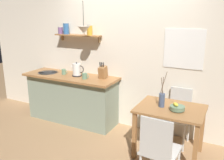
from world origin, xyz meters
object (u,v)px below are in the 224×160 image
object	(u,v)px
dining_chair_near	(159,148)
dining_chair_far	(178,113)
fruit_bowl	(177,108)
coffee_mug_by_sink	(64,72)
electric_kettle	(77,70)
coffee_mug_spare	(85,76)
twig_vase	(162,100)
pendant_lamp	(84,30)
dining_table	(170,116)
knife_block	(103,72)

from	to	relation	value
dining_chair_near	dining_chair_far	distance (m)	1.20
fruit_bowl	coffee_mug_by_sink	size ratio (longest dim) A/B	1.67
electric_kettle	coffee_mug_spare	xyz separation A→B (m)	(0.24, -0.11, -0.06)
dining_chair_near	twig_vase	world-z (taller)	twig_vase
fruit_bowl	electric_kettle	xyz separation A→B (m)	(-1.93, 0.41, 0.24)
twig_vase	fruit_bowl	bearing A→B (deg)	-11.05
coffee_mug_spare	pendant_lamp	distance (m)	0.80
dining_table	coffee_mug_spare	world-z (taller)	coffee_mug_spare
electric_kettle	pendant_lamp	xyz separation A→B (m)	(0.27, -0.13, 0.74)
dining_chair_far	coffee_mug_spare	distance (m)	1.70
dining_table	dining_chair_near	world-z (taller)	dining_chair_near
dining_chair_far	electric_kettle	xyz separation A→B (m)	(-1.86, -0.09, 0.53)
pendant_lamp	twig_vase	bearing A→B (deg)	-9.15
dining_chair_far	coffee_mug_spare	xyz separation A→B (m)	(-1.62, -0.20, 0.47)
pendant_lamp	knife_block	bearing A→B (deg)	38.98
dining_table	coffee_mug_by_sink	size ratio (longest dim) A/B	7.68
knife_block	coffee_mug_spare	xyz separation A→B (m)	(-0.27, -0.17, -0.06)
twig_vase	electric_kettle	size ratio (longest dim) A/B	1.92
dining_table	twig_vase	size ratio (longest dim) A/B	1.81
dining_chair_near	pendant_lamp	world-z (taller)	pendant_lamp
coffee_mug_spare	pendant_lamp	size ratio (longest dim) A/B	0.25
dining_chair_far	electric_kettle	size ratio (longest dim) A/B	3.32
dining_chair_near	dining_chair_far	size ratio (longest dim) A/B	1.06
dining_chair_near	knife_block	distance (m)	1.88
twig_vase	knife_block	size ratio (longest dim) A/B	1.72
electric_kettle	coffee_mug_by_sink	xyz separation A→B (m)	(-0.29, -0.01, -0.06)
twig_vase	coffee_mug_spare	world-z (taller)	twig_vase
electric_kettle	coffee_mug_by_sink	distance (m)	0.30
fruit_bowl	knife_block	xyz separation A→B (m)	(-1.42, 0.48, 0.24)
dining_chair_far	electric_kettle	bearing A→B (deg)	-177.12
dining_chair_near	twig_vase	bearing A→B (deg)	104.42
dining_table	knife_block	bearing A→B (deg)	162.65
knife_block	pendant_lamp	world-z (taller)	pendant_lamp
dining_chair_near	dining_chair_far	world-z (taller)	dining_chair_near
knife_block	dining_table	bearing A→B (deg)	-17.35
electric_kettle	coffee_mug_spare	size ratio (longest dim) A/B	2.04
dining_chair_near	fruit_bowl	bearing A→B (deg)	86.77
dining_chair_far	coffee_mug_by_sink	bearing A→B (deg)	-177.20
dining_chair_far	electric_kettle	world-z (taller)	electric_kettle
dining_chair_near	coffee_mug_spare	world-z (taller)	coffee_mug_spare
fruit_bowl	pendant_lamp	xyz separation A→B (m)	(-1.67, 0.28, 0.98)
electric_kettle	pendant_lamp	distance (m)	0.80
electric_kettle	coffee_mug_spare	distance (m)	0.27
dining_table	fruit_bowl	xyz separation A→B (m)	(0.10, -0.06, 0.17)
coffee_mug_spare	pendant_lamp	bearing A→B (deg)	-44.78
dining_chair_far	coffee_mug_by_sink	distance (m)	2.21
fruit_bowl	coffee_mug_by_sink	bearing A→B (deg)	169.84
electric_kettle	pendant_lamp	size ratio (longest dim) A/B	0.51
coffee_mug_spare	knife_block	bearing A→B (deg)	32.59
fruit_bowl	coffee_mug_spare	bearing A→B (deg)	169.89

